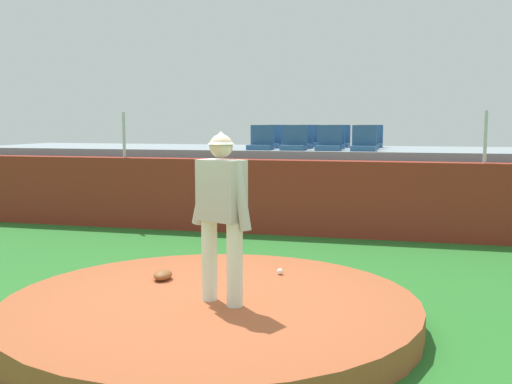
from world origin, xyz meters
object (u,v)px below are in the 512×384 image
stadium_chair_7 (367,142)px  stadium_chair_9 (309,140)px  pitcher (221,205)px  stadium_chair_1 (294,142)px  stadium_chair_2 (329,143)px  stadium_chair_10 (339,140)px  stadium_chair_0 (261,142)px  stadium_chair_3 (364,143)px  stadium_chair_4 (270,141)px  stadium_chair_6 (333,141)px  stadium_chair_11 (372,140)px  stadium_chair_5 (301,141)px  stadium_chair_8 (279,140)px  fielding_glove (163,275)px  baseball (280,272)px

stadium_chair_7 → stadium_chair_9: 1.64m
pitcher → stadium_chair_1: (-0.49, 6.34, 0.42)m
stadium_chair_2 → stadium_chair_7: (0.68, 0.86, 0.00)m
stadium_chair_9 → stadium_chair_10: size_ratio=1.00×
stadium_chair_0 → stadium_chair_3: bearing=-179.9°
pitcher → stadium_chair_4: bearing=123.6°
stadium_chair_4 → stadium_chair_6: size_ratio=1.00×
stadium_chair_2 → stadium_chair_11: 1.85m
stadium_chair_5 → stadium_chair_11: (1.43, 0.85, 0.00)m
pitcher → stadium_chair_5: bearing=118.3°
stadium_chair_5 → stadium_chair_10: (0.71, 0.84, 0.00)m
stadium_chair_8 → stadium_chair_9: bearing=-179.5°
stadium_chair_5 → stadium_chair_7: same height
stadium_chair_0 → stadium_chair_3: size_ratio=1.00×
stadium_chair_1 → stadium_chair_4: bearing=-51.7°
stadium_chair_1 → stadium_chair_7: same height
fielding_glove → stadium_chair_2: (1.13, 5.67, 1.35)m
stadium_chair_3 → stadium_chair_11: size_ratio=1.00×
stadium_chair_2 → stadium_chair_5: 1.10m
baseball → stadium_chair_3: stadium_chair_3 is taller
stadium_chair_10 → stadium_chair_0: bearing=51.1°
stadium_chair_0 → stadium_chair_2: size_ratio=1.00×
baseball → stadium_chair_1: size_ratio=0.15×
stadium_chair_5 → stadium_chair_7: size_ratio=1.00×
pitcher → fielding_glove: pitcher is taller
fielding_glove → pitcher: bearing=49.4°
fielding_glove → stadium_chair_1: size_ratio=0.60×
stadium_chair_8 → stadium_chair_11: (2.12, -0.04, 0.00)m
stadium_chair_1 → stadium_chair_6: 1.08m
stadium_chair_5 → stadium_chair_9: size_ratio=1.00×
stadium_chair_1 → stadium_chair_7: 1.63m
stadium_chair_8 → stadium_chair_10: same height
stadium_chair_2 → stadium_chair_8: same height
stadium_chair_3 → stadium_chair_11: bearing=-91.2°
stadium_chair_4 → stadium_chair_11: size_ratio=1.00×
stadium_chair_1 → stadium_chair_10: bearing=-112.1°
baseball → stadium_chair_3: (0.57, 5.09, 1.37)m
stadium_chair_4 → stadium_chair_11: same height
stadium_chair_1 → stadium_chair_8: bearing=-68.1°
stadium_chair_3 → pitcher: bearing=82.0°
stadium_chair_6 → stadium_chair_7: (0.71, 0.03, 0.00)m
stadium_chair_2 → stadium_chair_6: 0.83m
pitcher → stadium_chair_7: stadium_chair_7 is taller
baseball → stadium_chair_4: (-1.52, 5.97, 1.37)m
stadium_chair_3 → stadium_chair_7: (-0.01, 0.88, 0.00)m
stadium_chair_4 → stadium_chair_7: bearing=179.8°
stadium_chair_10 → stadium_chair_11: bearing=-179.2°
stadium_chair_9 → fielding_glove: bearing=86.6°
baseball → fielding_glove: size_ratio=0.25×
stadium_chair_1 → stadium_chair_2: (0.69, 0.02, 0.00)m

